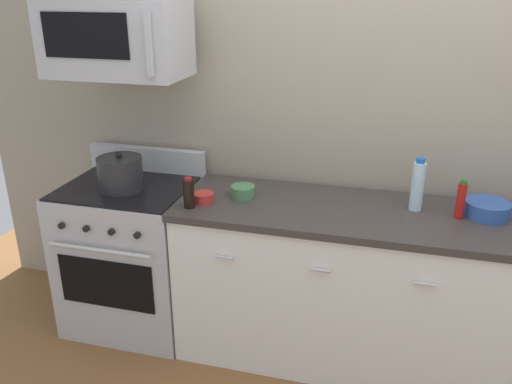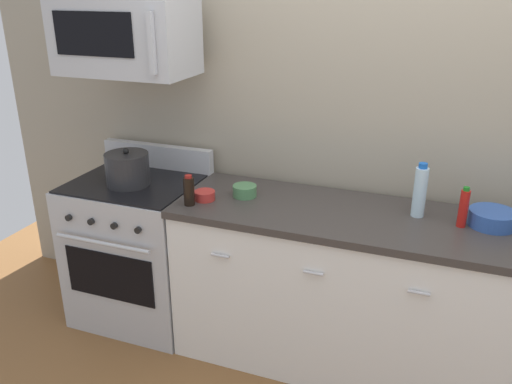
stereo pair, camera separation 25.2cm
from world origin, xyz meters
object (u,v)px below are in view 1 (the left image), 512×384
at_px(bottle_soy_sauce_dark, 189,193).
at_px(stockpot, 120,173).
at_px(range_oven, 133,254).
at_px(microwave, 116,39).
at_px(bowl_green_glaze, 243,191).
at_px(bottle_hot_sauce_red, 461,200).
at_px(bowl_blue_mixing, 487,209).
at_px(bottle_water_clear, 418,185).
at_px(bowl_red_small, 203,197).

height_order(bottle_soy_sauce_dark, stockpot, stockpot).
relative_size(range_oven, stockpot, 4.22).
bearing_deg(microwave, bowl_green_glaze, -1.76).
distance_m(range_oven, bowl_green_glaze, 0.86).
bearing_deg(bowl_green_glaze, microwave, 178.24).
xyz_separation_m(range_oven, stockpot, (0.00, -0.05, 0.55)).
xyz_separation_m(microwave, bottle_hot_sauce_red, (1.84, -0.01, -0.73)).
distance_m(bowl_green_glaze, stockpot, 0.71).
bearing_deg(bottle_hot_sauce_red, microwave, 179.66).
height_order(bowl_blue_mixing, stockpot, stockpot).
distance_m(bottle_water_clear, stockpot, 1.64).
bearing_deg(bottle_soy_sauce_dark, bottle_hot_sauce_red, 9.47).
bearing_deg(bowl_green_glaze, stockpot, -173.82).
xyz_separation_m(bottle_soy_sauce_dark, bowl_red_small, (0.05, 0.09, -0.05)).
bearing_deg(bottle_hot_sauce_red, bowl_green_glaze, -179.45).
relative_size(bottle_water_clear, bottle_hot_sauce_red, 1.37).
relative_size(bottle_soy_sauce_dark, stockpot, 0.66).
bearing_deg(microwave, range_oven, -90.29).
height_order(bowl_blue_mixing, bowl_green_glaze, bowl_blue_mixing).
xyz_separation_m(microwave, bottle_water_clear, (1.63, 0.04, -0.70)).
height_order(microwave, bowl_red_small, microwave).
relative_size(bottle_soy_sauce_dark, bowl_red_small, 1.48).
bearing_deg(bowl_red_small, bottle_soy_sauce_dark, -116.28).
bearing_deg(bowl_green_glaze, bottle_hot_sauce_red, 0.55).
relative_size(microwave, bowl_red_small, 6.52).
xyz_separation_m(bottle_hot_sauce_red, bowl_red_small, (-1.32, -0.14, -0.07)).
bearing_deg(stockpot, bowl_green_glaze, 6.18).
bearing_deg(microwave, bowl_red_small, -15.76).
bearing_deg(microwave, bowl_blue_mixing, 1.42).
height_order(bottle_soy_sauce_dark, bowl_blue_mixing, bottle_soy_sauce_dark).
relative_size(bottle_water_clear, bowl_blue_mixing, 1.26).
bearing_deg(bowl_blue_mixing, bowl_red_small, -172.37).
xyz_separation_m(bottle_water_clear, bowl_green_glaze, (-0.92, -0.07, -0.10)).
relative_size(microwave, bottle_hot_sauce_red, 3.62).
distance_m(bottle_soy_sauce_dark, bowl_red_small, 0.12).
bearing_deg(bowl_blue_mixing, stockpot, -175.75).
distance_m(bottle_soy_sauce_dark, stockpot, 0.49).
xyz_separation_m(bottle_hot_sauce_red, stockpot, (-1.84, -0.09, 0.00)).
xyz_separation_m(range_oven, bottle_hot_sauce_red, (1.84, 0.03, 0.55)).
xyz_separation_m(bottle_water_clear, bottle_hot_sauce_red, (0.21, -0.06, -0.04)).
distance_m(range_oven, stockpot, 0.55).
relative_size(range_oven, bowl_green_glaze, 8.06).
bearing_deg(range_oven, bottle_water_clear, 3.13).
distance_m(bowl_blue_mixing, bowl_green_glaze, 1.28).
bearing_deg(bowl_green_glaze, bottle_water_clear, 4.09).
xyz_separation_m(bottle_water_clear, stockpot, (-1.63, -0.14, -0.04)).
bearing_deg(range_oven, bottle_hot_sauce_red, 1.05).
distance_m(range_oven, bowl_red_small, 0.71).
xyz_separation_m(bottle_soy_sauce_dark, stockpot, (-0.47, 0.14, 0.02)).
bearing_deg(bowl_red_small, bottle_water_clear, 9.75).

